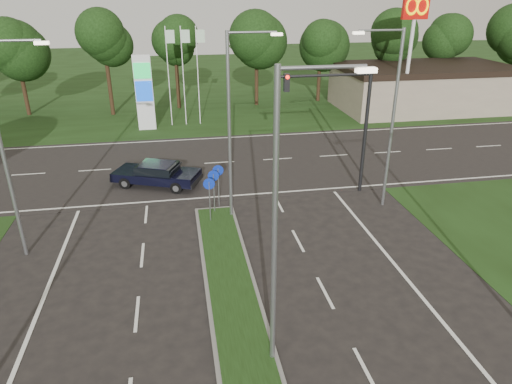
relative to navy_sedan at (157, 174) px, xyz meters
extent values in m
cube|color=black|center=(2.97, 34.16, -0.73)|extent=(160.00, 50.00, 0.02)
cube|color=black|center=(2.97, 3.16, -0.73)|extent=(160.00, 12.00, 0.02)
cube|color=gray|center=(24.97, 15.16, 1.27)|extent=(16.00, 9.00, 4.00)
cylinder|color=gray|center=(3.77, -14.84, 3.77)|extent=(0.16, 0.16, 9.00)
cylinder|color=gray|center=(4.87, -14.84, 8.17)|extent=(2.20, 0.10, 0.10)
cube|color=#FFF2CC|center=(5.97, -14.84, 8.07)|extent=(0.50, 0.22, 0.12)
cylinder|color=gray|center=(3.77, -4.84, 3.77)|extent=(0.16, 0.16, 9.00)
cylinder|color=gray|center=(4.87, -4.84, 8.17)|extent=(2.20, 0.10, 0.10)
cube|color=#FFF2CC|center=(5.97, -4.84, 8.07)|extent=(0.50, 0.22, 0.12)
cylinder|color=gray|center=(-5.53, -6.84, 3.77)|extent=(0.16, 0.16, 9.00)
cylinder|color=gray|center=(-4.43, -6.84, 8.17)|extent=(2.20, 0.10, 0.10)
cube|color=#FFF2CC|center=(-3.33, -6.84, 8.07)|extent=(0.50, 0.22, 0.12)
cylinder|color=gray|center=(11.97, -4.84, 3.77)|extent=(0.16, 0.16, 9.00)
cylinder|color=gray|center=(10.87, -4.84, 8.17)|extent=(2.20, 0.10, 0.10)
cube|color=#FFF2CC|center=(9.77, -4.84, 8.07)|extent=(0.50, 0.22, 0.12)
cylinder|color=black|center=(11.47, -2.84, 2.77)|extent=(0.20, 0.20, 7.00)
cylinder|color=black|center=(8.97, -2.84, 5.87)|extent=(5.00, 0.14, 0.14)
cube|color=black|center=(6.97, -2.84, 5.57)|extent=(0.28, 0.28, 0.90)
sphere|color=#FF190C|center=(6.97, -3.02, 5.87)|extent=(0.20, 0.20, 0.20)
cylinder|color=gray|center=(2.67, -5.34, 0.37)|extent=(0.06, 0.06, 2.20)
cylinder|color=#0C26A5|center=(2.67, -5.34, 1.37)|extent=(0.56, 0.04, 0.56)
cylinder|color=gray|center=(2.97, -4.34, 0.37)|extent=(0.06, 0.06, 2.20)
cylinder|color=#0C26A5|center=(2.97, -4.34, 1.37)|extent=(0.56, 0.04, 0.56)
cylinder|color=gray|center=(3.27, -3.64, 0.37)|extent=(0.06, 0.06, 2.20)
cylinder|color=#0C26A5|center=(3.27, -3.64, 1.37)|extent=(0.56, 0.04, 0.56)
cube|color=silver|center=(-1.03, 12.16, 2.27)|extent=(1.40, 0.30, 6.00)
cube|color=#0CA53F|center=(-1.03, 11.98, 4.07)|extent=(1.30, 0.08, 1.20)
cube|color=#0C3FBF|center=(-1.03, 11.98, 2.47)|extent=(1.30, 0.08, 1.60)
cylinder|color=silver|center=(0.97, 13.16, 3.27)|extent=(0.08, 0.08, 8.00)
cube|color=#B2D8B2|center=(1.32, 13.16, 6.47)|extent=(0.70, 0.02, 1.00)
cylinder|color=silver|center=(2.17, 13.16, 3.27)|extent=(0.08, 0.08, 8.00)
cube|color=#B2D8B2|center=(2.52, 13.16, 6.47)|extent=(0.70, 0.02, 1.00)
cylinder|color=silver|center=(3.37, 13.16, 3.27)|extent=(0.08, 0.08, 8.00)
cube|color=#B2D8B2|center=(3.72, 13.16, 6.47)|extent=(0.70, 0.02, 1.00)
cylinder|color=silver|center=(20.97, 11.16, 4.27)|extent=(0.30, 0.30, 10.00)
cube|color=#BF0C07|center=(20.97, 11.16, 8.67)|extent=(2.20, 0.35, 2.00)
torus|color=#FFC600|center=(20.52, 10.94, 8.67)|extent=(1.06, 0.16, 1.06)
torus|color=#FFC600|center=(21.42, 10.94, 8.67)|extent=(1.06, 0.16, 1.06)
cylinder|color=black|center=(2.97, 19.16, 1.47)|extent=(0.36, 0.36, 4.40)
sphere|color=black|center=(2.97, 19.16, 5.77)|extent=(6.00, 6.00, 6.00)
sphere|color=black|center=(3.27, 18.96, 6.77)|extent=(4.80, 4.80, 4.80)
cube|color=black|center=(-0.02, 0.01, -0.11)|extent=(5.31, 3.74, 0.50)
cube|color=black|center=(0.07, -0.03, 0.37)|extent=(2.65, 2.41, 0.47)
cube|color=black|center=(0.07, -0.03, 0.60)|extent=(2.25, 2.16, 0.04)
cylinder|color=black|center=(-1.83, -0.24, -0.38)|extent=(0.72, 0.47, 0.69)
cylinder|color=black|center=(-1.12, 1.47, -0.38)|extent=(0.72, 0.47, 0.69)
cylinder|color=black|center=(1.07, -1.45, -0.38)|extent=(0.72, 0.47, 0.69)
cylinder|color=black|center=(1.78, 0.26, -0.38)|extent=(0.72, 0.47, 0.69)
camera|label=1|loc=(1.35, -25.49, 9.85)|focal=32.00mm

